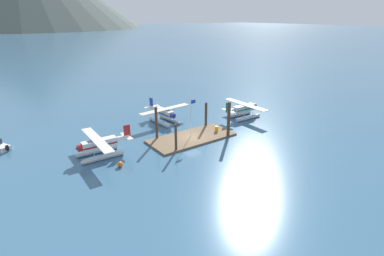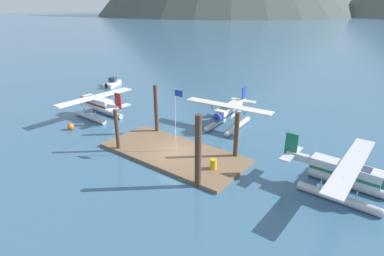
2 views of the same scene
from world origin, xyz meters
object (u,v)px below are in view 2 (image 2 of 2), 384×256
(flagpole, at_px, (176,113))
(seaplane_cream_bow_centre, at_px, (228,114))
(seaplane_silver_stbd_fwd, at_px, (345,176))
(seaplane_white_port_fwd, at_px, (98,105))
(fuel_drum, at_px, (213,164))
(boat_white_open_west, at_px, (113,83))
(mooring_buoy, at_px, (71,127))

(flagpole, xyz_separation_m, seaplane_cream_bow_centre, (0.25, 8.99, -2.54))
(seaplane_silver_stbd_fwd, height_order, seaplane_white_port_fwd, same)
(flagpole, xyz_separation_m, seaplane_white_port_fwd, (-14.49, 1.89, -2.54))
(flagpole, bearing_deg, fuel_drum, -9.47)
(seaplane_cream_bow_centre, xyz_separation_m, boat_white_open_west, (-26.25, 4.47, -1.09))
(seaplane_cream_bow_centre, relative_size, boat_white_open_west, 2.31)
(mooring_buoy, height_order, seaplane_cream_bow_centre, seaplane_cream_bow_centre)
(mooring_buoy, relative_size, boat_white_open_west, 0.16)
(fuel_drum, height_order, seaplane_silver_stbd_fwd, seaplane_silver_stbd_fwd)
(fuel_drum, height_order, mooring_buoy, fuel_drum)
(seaplane_cream_bow_centre, bearing_deg, seaplane_white_port_fwd, -154.27)
(flagpole, relative_size, boat_white_open_west, 1.36)
(seaplane_cream_bow_centre, bearing_deg, fuel_drum, -65.66)
(flagpole, distance_m, seaplane_silver_stbd_fwd, 14.57)
(flagpole, xyz_separation_m, fuel_drum, (4.67, -0.78, -3.38))
(flagpole, xyz_separation_m, boat_white_open_west, (-26.00, 13.46, -3.63))
(fuel_drum, height_order, seaplane_white_port_fwd, seaplane_white_port_fwd)
(seaplane_silver_stbd_fwd, xyz_separation_m, seaplane_cream_bow_centre, (-13.91, 6.70, 0.00))
(seaplane_silver_stbd_fwd, bearing_deg, fuel_drum, -162.05)
(fuel_drum, distance_m, seaplane_white_port_fwd, 19.36)
(seaplane_white_port_fwd, bearing_deg, seaplane_silver_stbd_fwd, 0.82)
(seaplane_silver_stbd_fwd, xyz_separation_m, seaplane_white_port_fwd, (-28.65, -0.41, 0.00))
(mooring_buoy, relative_size, seaplane_white_port_fwd, 0.07)
(seaplane_cream_bow_centre, distance_m, boat_white_open_west, 26.64)
(mooring_buoy, height_order, boat_white_open_west, boat_white_open_west)
(seaplane_silver_stbd_fwd, bearing_deg, boat_white_open_west, 164.47)
(seaplane_silver_stbd_fwd, bearing_deg, seaplane_cream_bow_centre, 154.30)
(fuel_drum, xyz_separation_m, boat_white_open_west, (-30.66, 14.24, -0.25))
(seaplane_silver_stbd_fwd, relative_size, boat_white_open_west, 2.30)
(mooring_buoy, bearing_deg, seaplane_white_port_fwd, 102.06)
(fuel_drum, bearing_deg, flagpole, 170.53)
(boat_white_open_west, bearing_deg, seaplane_cream_bow_centre, -9.66)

